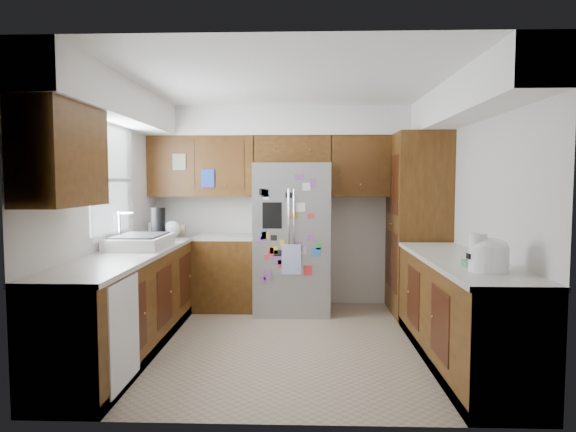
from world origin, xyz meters
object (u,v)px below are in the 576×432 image
object	(u,v)px
paper_towel	(478,252)
fridge	(292,238)
pantry	(417,224)
rice_cooker	(488,254)

from	to	relation	value
paper_towel	fridge	bearing A→B (deg)	121.90
pantry	rice_cooker	distance (m)	2.22
fridge	paper_towel	distance (m)	2.69
pantry	fridge	size ratio (longest dim) A/B	1.19
pantry	rice_cooker	size ratio (longest dim) A/B	7.33
paper_towel	pantry	bearing A→B (deg)	87.89
fridge	rice_cooker	size ratio (longest dim) A/B	6.13
rice_cooker	pantry	bearing A→B (deg)	89.99
rice_cooker	paper_towel	bearing A→B (deg)	-176.78
pantry	fridge	xyz separation A→B (m)	(-1.50, 0.05, -0.17)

